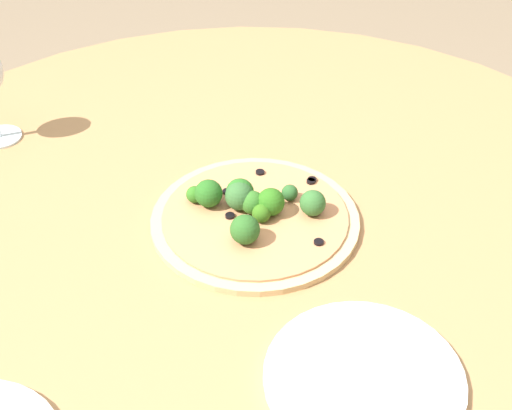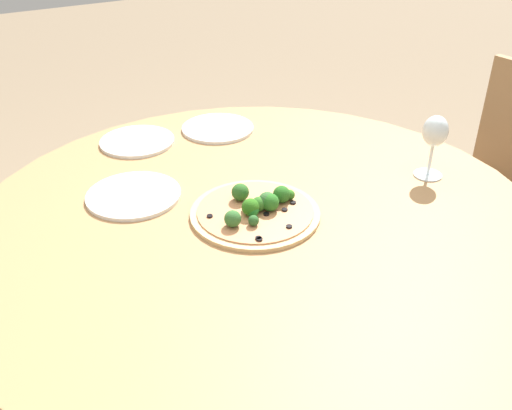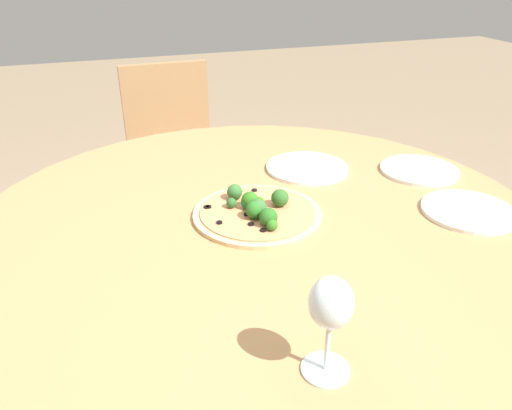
# 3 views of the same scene
# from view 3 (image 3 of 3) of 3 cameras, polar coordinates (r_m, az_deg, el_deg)

# --- Properties ---
(dining_table) EXTENTS (1.38, 1.38, 0.75)m
(dining_table) POSITION_cam_3_polar(r_m,az_deg,el_deg) (1.21, 0.28, -3.63)
(dining_table) COLOR #A87A4C
(dining_table) RESTS_ON ground_plane
(chair_2) EXTENTS (0.41, 0.41, 0.88)m
(chair_2) POSITION_cam_3_polar(r_m,az_deg,el_deg) (2.26, -9.22, 4.97)
(chair_2) COLOR #997047
(chair_2) RESTS_ON ground_plane
(pizza) EXTENTS (0.31, 0.31, 0.06)m
(pizza) POSITION_cam_3_polar(r_m,az_deg,el_deg) (1.18, 0.04, -0.68)
(pizza) COLOR tan
(pizza) RESTS_ON dining_table
(wine_glass) EXTENTS (0.07, 0.07, 0.17)m
(wine_glass) POSITION_cam_3_polar(r_m,az_deg,el_deg) (0.72, 8.54, -11.52)
(wine_glass) COLOR silver
(wine_glass) RESTS_ON dining_table
(plate_near) EXTENTS (0.22, 0.22, 0.01)m
(plate_near) POSITION_cam_3_polar(r_m,az_deg,el_deg) (1.50, 18.15, 3.81)
(plate_near) COLOR silver
(plate_near) RESTS_ON dining_table
(plate_far) EXTENTS (0.22, 0.22, 0.01)m
(plate_far) POSITION_cam_3_polar(r_m,az_deg,el_deg) (1.31, 23.12, -0.63)
(plate_far) COLOR silver
(plate_far) RESTS_ON dining_table
(plate_side) EXTENTS (0.24, 0.24, 0.01)m
(plate_side) POSITION_cam_3_polar(r_m,az_deg,el_deg) (1.45, 5.86, 4.25)
(plate_side) COLOR silver
(plate_side) RESTS_ON dining_table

